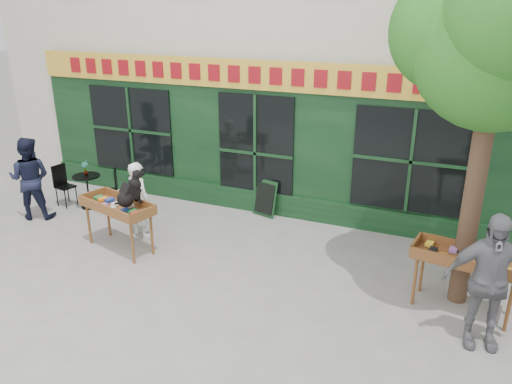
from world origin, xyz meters
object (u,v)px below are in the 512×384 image
book_cart_right (467,261)px  woman (139,200)px  bistro_table (87,185)px  man_right (488,281)px  man_left (30,178)px  dog (129,188)px  book_cart_center (117,208)px

book_cart_right → woman: bearing=-174.6°
bistro_table → man_right: bearing=-12.3°
book_cart_right → man_left: (-8.61, 0.13, 0.07)m
woman → man_left: bearing=18.5°
dog → woman: bearing=131.8°
man_right → man_left: 8.91m
book_cart_right → man_left: size_ratio=0.89×
dog → man_left: size_ratio=0.34×
man_right → book_cart_right: bearing=96.8°
bistro_table → man_left: 1.19m
dog → book_cart_right: 5.65m
dog → book_cart_center: bearing=-172.8°
woman → book_cart_right: 5.97m
man_left → man_right: bearing=149.1°
man_left → woman: bearing=158.1°
book_cart_center → bistro_table: bearing=159.6°
book_cart_center → bistro_table: size_ratio=2.12×
man_right → book_cart_center: bearing=164.6°
dog → man_right: (5.87, -0.34, -0.33)m
book_cart_center → bistro_table: 2.41m
woman → book_cart_right: (5.96, -0.29, 0.06)m
book_cart_center → woman: woman is taller
dog → book_cart_right: size_ratio=0.38×
book_cart_right → man_right: (0.25, -0.75, 0.13)m
book_cart_right → bistro_table: size_ratio=2.07×
book_cart_center → woman: 0.65m
dog → bistro_table: size_ratio=0.79×
woman → man_left: size_ratio=0.86×
man_right → dog: bearing=164.9°
book_cart_center → dog: (0.35, -0.05, 0.47)m
book_cart_center → man_right: bearing=11.7°
woman → man_right: bearing=-174.2°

